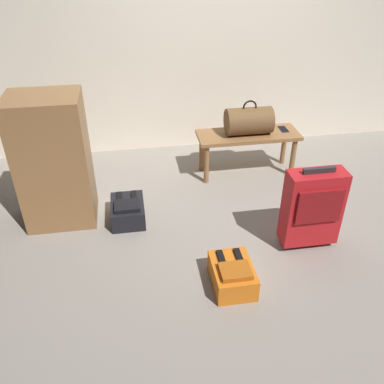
% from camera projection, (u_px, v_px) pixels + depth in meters
% --- Properties ---
extents(ground_plane, '(6.60, 6.60, 0.00)m').
position_uv_depth(ground_plane, '(245.00, 222.00, 3.53)').
color(ground_plane, gray).
extents(back_wall, '(6.00, 0.10, 2.80)m').
position_uv_depth(back_wall, '(212.00, 15.00, 4.10)').
color(back_wall, silver).
rests_on(back_wall, ground).
extents(bench, '(1.00, 0.36, 0.44)m').
position_uv_depth(bench, '(248.00, 140.00, 4.05)').
color(bench, olive).
rests_on(bench, ground).
extents(duffel_bag_brown, '(0.44, 0.26, 0.34)m').
position_uv_depth(duffel_bag_brown, '(249.00, 121.00, 3.94)').
color(duffel_bag_brown, brown).
rests_on(duffel_bag_brown, bench).
extents(cell_phone, '(0.07, 0.14, 0.01)m').
position_uv_depth(cell_phone, '(283.00, 129.00, 4.09)').
color(cell_phone, '#191E4C').
rests_on(cell_phone, bench).
extents(suitcase_upright_red, '(0.43, 0.21, 0.70)m').
position_uv_depth(suitcase_upright_red, '(312.00, 207.00, 3.10)').
color(suitcase_upright_red, red).
rests_on(suitcase_upright_red, ground).
extents(backpack_orange, '(0.28, 0.38, 0.21)m').
position_uv_depth(backpack_orange, '(232.00, 275.00, 2.87)').
color(backpack_orange, orange).
rests_on(backpack_orange, ground).
extents(backpack_dark, '(0.28, 0.38, 0.21)m').
position_uv_depth(backpack_dark, '(128.00, 211.00, 3.52)').
color(backpack_dark, black).
rests_on(backpack_dark, ground).
extents(side_cabinet, '(0.56, 0.44, 1.10)m').
position_uv_depth(side_cabinet, '(54.00, 162.00, 3.30)').
color(side_cabinet, olive).
rests_on(side_cabinet, ground).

